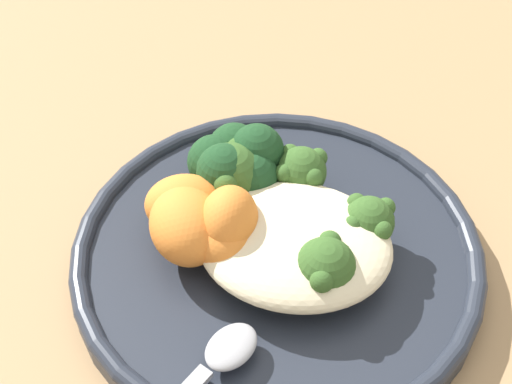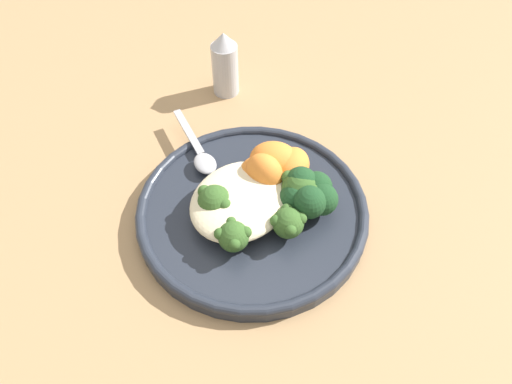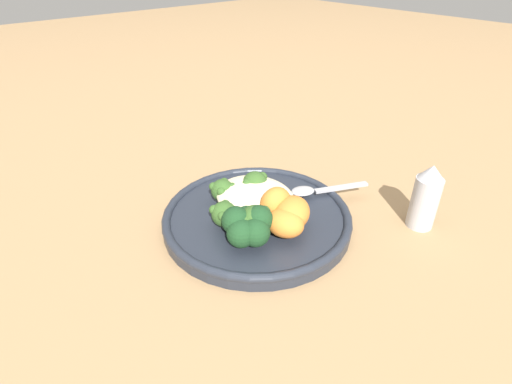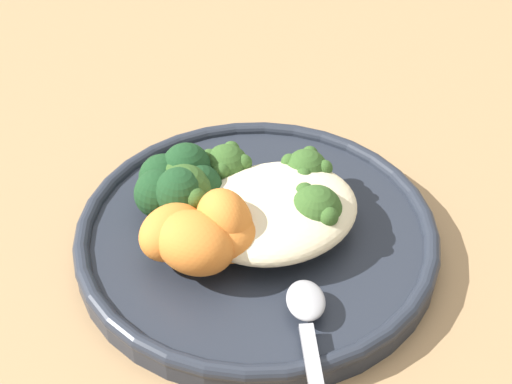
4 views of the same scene
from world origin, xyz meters
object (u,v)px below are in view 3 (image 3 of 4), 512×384
object	(u,v)px
broccoli_stalk_0	(258,189)
broccoli_stalk_2	(232,213)
broccoli_stalk_1	(234,195)
sweet_potato_chunk_1	(292,213)
sweet_potato_chunk_2	(276,204)
spoon	(315,191)
quinoa_mound	(255,197)
broccoli_stalk_3	(257,220)
plate	(257,217)
kale_tuft	(248,225)
sweet_potato_chunk_3	(280,208)
salt_shaker	(426,197)
sweet_potato_chunk_0	(286,223)

from	to	relation	value
broccoli_stalk_0	broccoli_stalk_2	xyz separation A→B (m)	(0.02, -0.06, -0.00)
broccoli_stalk_1	sweet_potato_chunk_1	world-z (taller)	sweet_potato_chunk_1
sweet_potato_chunk_2	spoon	distance (m)	0.09
quinoa_mound	broccoli_stalk_0	bearing A→B (deg)	124.52
quinoa_mound	broccoli_stalk_0	world-z (taller)	broccoli_stalk_0
broccoli_stalk_0	broccoli_stalk_3	distance (m)	0.08
plate	kale_tuft	size ratio (longest dim) A/B	4.08
broccoli_stalk_0	sweet_potato_chunk_3	distance (m)	0.06
salt_shaker	sweet_potato_chunk_2	bearing A→B (deg)	-126.73
broccoli_stalk_1	sweet_potato_chunk_1	bearing A→B (deg)	170.48
broccoli_stalk_1	sweet_potato_chunk_3	size ratio (longest dim) A/B	2.19
sweet_potato_chunk_2	sweet_potato_chunk_3	xyz separation A→B (m)	(0.00, 0.00, -0.01)
salt_shaker	sweet_potato_chunk_1	bearing A→B (deg)	-121.42
broccoli_stalk_1	broccoli_stalk_3	distance (m)	0.07
broccoli_stalk_2	sweet_potato_chunk_1	bearing A→B (deg)	150.75
quinoa_mound	kale_tuft	size ratio (longest dim) A/B	1.86
broccoli_stalk_3	sweet_potato_chunk_0	bearing A→B (deg)	107.77
broccoli_stalk_1	sweet_potato_chunk_0	bearing A→B (deg)	158.99
kale_tuft	salt_shaker	distance (m)	0.24
broccoli_stalk_1	sweet_potato_chunk_1	size ratio (longest dim) A/B	2.03
sweet_potato_chunk_2	broccoli_stalk_0	bearing A→B (deg)	163.50
sweet_potato_chunk_0	broccoli_stalk_0	bearing A→B (deg)	161.24
spoon	sweet_potato_chunk_2	bearing A→B (deg)	-148.88
broccoli_stalk_1	sweet_potato_chunk_0	xyz separation A→B (m)	(0.10, 0.00, 0.00)
kale_tuft	salt_shaker	xyz separation A→B (m)	(0.11, 0.21, 0.00)
kale_tuft	broccoli_stalk_3	bearing A→B (deg)	97.85
spoon	sweet_potato_chunk_0	bearing A→B (deg)	-132.45
quinoa_mound	broccoli_stalk_1	size ratio (longest dim) A/B	1.03
broccoli_stalk_0	sweet_potato_chunk_3	size ratio (longest dim) A/B	1.72
broccoli_stalk_0	broccoli_stalk_2	size ratio (longest dim) A/B	0.96
broccoli_stalk_2	spoon	bearing A→B (deg)	-171.96
broccoli_stalk_3	plate	bearing A→B (deg)	-157.69
broccoli_stalk_1	kale_tuft	world-z (taller)	kale_tuft
broccoli_stalk_1	sweet_potato_chunk_3	xyz separation A→B (m)	(0.07, 0.02, 0.00)
quinoa_mound	broccoli_stalk_3	world-z (taller)	broccoli_stalk_3
broccoli_stalk_0	broccoli_stalk_2	world-z (taller)	broccoli_stalk_0
plate	broccoli_stalk_3	world-z (taller)	broccoli_stalk_3
broccoli_stalk_0	sweet_potato_chunk_1	xyz separation A→B (m)	(0.08, -0.01, 0.00)
sweet_potato_chunk_2	broccoli_stalk_1	bearing A→B (deg)	-164.98
sweet_potato_chunk_0	sweet_potato_chunk_1	size ratio (longest dim) A/B	0.87
broccoli_stalk_0	sweet_potato_chunk_1	size ratio (longest dim) A/B	1.59
kale_tuft	plate	bearing A→B (deg)	127.78
plate	kale_tuft	world-z (taller)	kale_tuft
plate	broccoli_stalk_2	distance (m)	0.05
broccoli_stalk_3	broccoli_stalk_2	bearing A→B (deg)	-100.68
sweet_potato_chunk_3	broccoli_stalk_0	bearing A→B (deg)	169.31
quinoa_mound	broccoli_stalk_2	bearing A→B (deg)	-78.33
spoon	salt_shaker	xyz separation A→B (m)	(0.13, 0.07, 0.02)
salt_shaker	sweet_potato_chunk_0	bearing A→B (deg)	-116.79
broccoli_stalk_2	spoon	distance (m)	0.14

